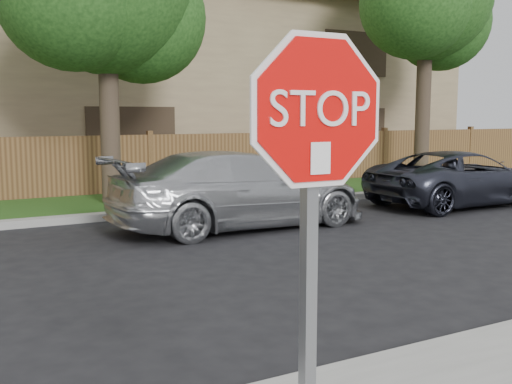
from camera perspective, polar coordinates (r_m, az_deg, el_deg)
far_curb at (r=12.20m, az=-22.96°, el=-2.89°), size 70.00×0.30×0.15m
stop_sign at (r=2.85m, az=5.62°, el=1.26°), size 1.01×0.13×2.55m
sedan_right at (r=11.29m, az=-1.50°, el=0.25°), size 5.06×2.18×1.45m
sedan_far_right at (r=14.85m, az=18.99°, el=1.25°), size 4.65×2.20×1.28m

